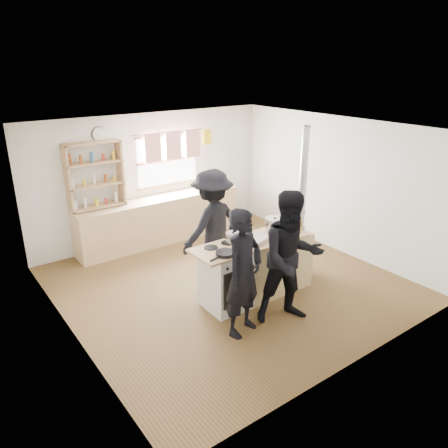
{
  "coord_description": "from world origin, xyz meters",
  "views": [
    {
      "loc": [
        -3.79,
        -5.08,
        3.44
      ],
      "look_at": [
        -0.15,
        -0.1,
        1.1
      ],
      "focal_mm": 35.0,
      "sensor_mm": 36.0,
      "label": 1
    }
  ],
  "objects_px": {
    "thermos": "(198,184)",
    "person_far": "(212,225)",
    "cooking_island": "(257,267)",
    "person_near_left": "(244,273)",
    "bread_board": "(295,226)",
    "skillet_greens": "(225,253)",
    "person_near_right": "(291,258)",
    "stockpot_stove": "(233,238)",
    "stockpot_counter": "(275,224)",
    "flue_heater": "(299,240)",
    "roast_tray": "(257,240)"
  },
  "relations": [
    {
      "from": "roast_tray",
      "to": "person_far",
      "type": "bearing_deg",
      "value": 96.08
    },
    {
      "from": "thermos",
      "to": "stockpot_stove",
      "type": "height_order",
      "value": "thermos"
    },
    {
      "from": "thermos",
      "to": "person_near_right",
      "type": "xyz_separation_m",
      "value": [
        -0.81,
        -3.54,
        -0.1
      ]
    },
    {
      "from": "cooking_island",
      "to": "flue_heater",
      "type": "xyz_separation_m",
      "value": [
        0.99,
        0.1,
        0.18
      ]
    },
    {
      "from": "roast_tray",
      "to": "stockpot_stove",
      "type": "height_order",
      "value": "stockpot_stove"
    },
    {
      "from": "flue_heater",
      "to": "person_near_left",
      "type": "relative_size",
      "value": 1.44
    },
    {
      "from": "thermos",
      "to": "stockpot_counter",
      "type": "bearing_deg",
      "value": -96.46
    },
    {
      "from": "skillet_greens",
      "to": "bread_board",
      "type": "relative_size",
      "value": 1.1
    },
    {
      "from": "roast_tray",
      "to": "person_near_left",
      "type": "height_order",
      "value": "person_near_left"
    },
    {
      "from": "person_near_left",
      "to": "cooking_island",
      "type": "bearing_deg",
      "value": 22.62
    },
    {
      "from": "person_near_left",
      "to": "person_far",
      "type": "relative_size",
      "value": 0.94
    },
    {
      "from": "roast_tray",
      "to": "stockpot_stove",
      "type": "bearing_deg",
      "value": 146.41
    },
    {
      "from": "stockpot_counter",
      "to": "flue_heater",
      "type": "height_order",
      "value": "flue_heater"
    },
    {
      "from": "stockpot_stove",
      "to": "flue_heater",
      "type": "height_order",
      "value": "flue_heater"
    },
    {
      "from": "bread_board",
      "to": "flue_heater",
      "type": "distance_m",
      "value": 0.43
    },
    {
      "from": "stockpot_counter",
      "to": "flue_heater",
      "type": "bearing_deg",
      "value": -1.52
    },
    {
      "from": "person_near_left",
      "to": "bread_board",
      "type": "bearing_deg",
      "value": 5.33
    },
    {
      "from": "bread_board",
      "to": "cooking_island",
      "type": "bearing_deg",
      "value": 178.61
    },
    {
      "from": "cooking_island",
      "to": "roast_tray",
      "type": "bearing_deg",
      "value": -140.39
    },
    {
      "from": "stockpot_counter",
      "to": "cooking_island",
      "type": "bearing_deg",
      "value": -165.16
    },
    {
      "from": "roast_tray",
      "to": "flue_heater",
      "type": "bearing_deg",
      "value": 9.23
    },
    {
      "from": "cooking_island",
      "to": "person_near_right",
      "type": "distance_m",
      "value": 0.91
    },
    {
      "from": "thermos",
      "to": "person_near_right",
      "type": "bearing_deg",
      "value": -102.87
    },
    {
      "from": "stockpot_stove",
      "to": "person_near_right",
      "type": "height_order",
      "value": "person_near_right"
    },
    {
      "from": "roast_tray",
      "to": "stockpot_stove",
      "type": "relative_size",
      "value": 1.94
    },
    {
      "from": "skillet_greens",
      "to": "person_near_left",
      "type": "relative_size",
      "value": 0.19
    },
    {
      "from": "thermos",
      "to": "cooking_island",
      "type": "relative_size",
      "value": 0.14
    },
    {
      "from": "person_near_right",
      "to": "roast_tray",
      "type": "bearing_deg",
      "value": 113.09
    },
    {
      "from": "cooking_island",
      "to": "person_far",
      "type": "xyz_separation_m",
      "value": [
        -0.19,
        0.91,
        0.45
      ]
    },
    {
      "from": "flue_heater",
      "to": "person_near_right",
      "type": "relative_size",
      "value": 1.34
    },
    {
      "from": "person_near_right",
      "to": "thermos",
      "type": "bearing_deg",
      "value": 98.8
    },
    {
      "from": "skillet_greens",
      "to": "roast_tray",
      "type": "bearing_deg",
      "value": 8.13
    },
    {
      "from": "cooking_island",
      "to": "stockpot_stove",
      "type": "distance_m",
      "value": 0.67
    },
    {
      "from": "stockpot_counter",
      "to": "person_far",
      "type": "distance_m",
      "value": 1.02
    },
    {
      "from": "stockpot_counter",
      "to": "person_far",
      "type": "xyz_separation_m",
      "value": [
        -0.63,
        0.8,
        -0.12
      ]
    },
    {
      "from": "thermos",
      "to": "stockpot_counter",
      "type": "distance_m",
      "value": 2.67
    },
    {
      "from": "person_near_right",
      "to": "flue_heater",
      "type": "bearing_deg",
      "value": 61.26
    },
    {
      "from": "cooking_island",
      "to": "person_near_right",
      "type": "xyz_separation_m",
      "value": [
        -0.07,
        -0.77,
        0.47
      ]
    },
    {
      "from": "thermos",
      "to": "person_far",
      "type": "xyz_separation_m",
      "value": [
        -0.93,
        -1.86,
        -0.12
      ]
    },
    {
      "from": "thermos",
      "to": "stockpot_counter",
      "type": "relative_size",
      "value": 0.89
    },
    {
      "from": "thermos",
      "to": "person_near_left",
      "type": "bearing_deg",
      "value": -113.98
    },
    {
      "from": "roast_tray",
      "to": "bread_board",
      "type": "distance_m",
      "value": 0.84
    },
    {
      "from": "flue_heater",
      "to": "person_near_left",
      "type": "bearing_deg",
      "value": -157.32
    },
    {
      "from": "skillet_greens",
      "to": "person_near_right",
      "type": "bearing_deg",
      "value": -43.3
    },
    {
      "from": "cooking_island",
      "to": "stockpot_counter",
      "type": "xyz_separation_m",
      "value": [
        0.44,
        0.12,
        0.57
      ]
    },
    {
      "from": "thermos",
      "to": "stockpot_stove",
      "type": "distance_m",
      "value": 2.88
    },
    {
      "from": "roast_tray",
      "to": "person_far",
      "type": "distance_m",
      "value": 0.99
    },
    {
      "from": "thermos",
      "to": "skillet_greens",
      "type": "height_order",
      "value": "thermos"
    },
    {
      "from": "skillet_greens",
      "to": "stockpot_counter",
      "type": "xyz_separation_m",
      "value": [
        1.16,
        0.28,
        0.07
      ]
    },
    {
      "from": "person_far",
      "to": "bread_board",
      "type": "bearing_deg",
      "value": 124.36
    }
  ]
}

